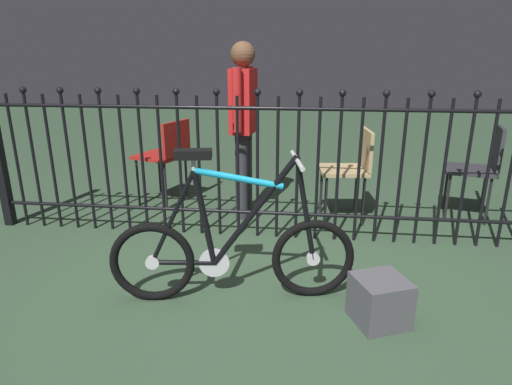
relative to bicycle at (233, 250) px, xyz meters
The scene contains 8 objects.
ground_plane 0.38m from the bicycle, 35.37° to the left, with size 20.00×20.00×0.00m, color #344C35.
iron_fence 1.00m from the bicycle, 83.60° to the left, with size 4.66×0.07×1.22m.
bicycle is the anchor object (origin of this frame).
chair_red 1.89m from the bicycle, 119.08° to the left, with size 0.53×0.53×0.82m.
chair_tan 1.63m from the bicycle, 60.37° to the left, with size 0.43×0.43×0.80m.
chair_charcoal 2.49m from the bicycle, 39.46° to the left, with size 0.48×0.48×0.83m.
person_visitor 1.53m from the bicycle, 95.57° to the left, with size 0.21×0.47×1.51m.
display_crate 0.86m from the bicycle, 10.31° to the right, with size 0.27×0.27×0.26m, color #4C4C51.
Camera 1 is at (0.22, -2.38, 1.39)m, focal length 30.19 mm.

